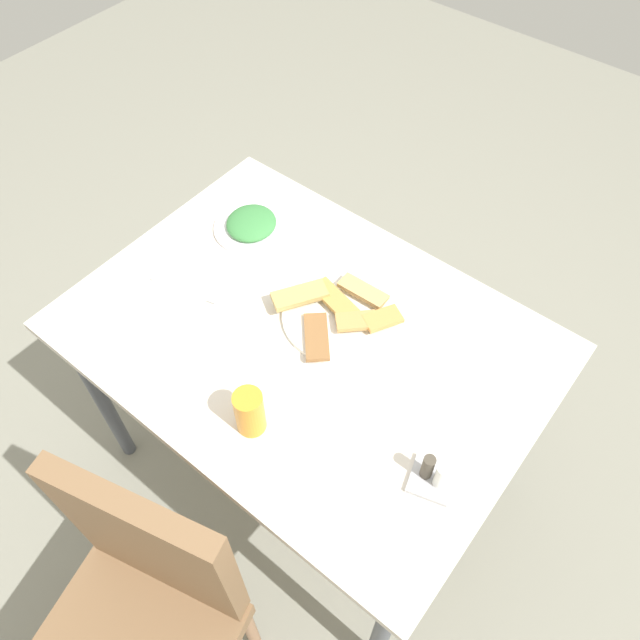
# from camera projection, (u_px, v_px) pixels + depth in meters

# --- Properties ---
(ground_plane) EXTENTS (6.00, 6.00, 0.00)m
(ground_plane) POSITION_uv_depth(u_px,v_px,m) (310.00, 461.00, 2.14)
(ground_plane) COLOR gray
(dining_table) EXTENTS (1.16, 0.84, 0.75)m
(dining_table) POSITION_uv_depth(u_px,v_px,m) (307.00, 353.00, 1.61)
(dining_table) COLOR silver
(dining_table) RESTS_ON ground_plane
(dining_chair) EXTENTS (0.51, 0.51, 0.91)m
(dining_chair) POSITION_uv_depth(u_px,v_px,m) (139.00, 613.00, 1.37)
(dining_chair) COLOR brown
(dining_chair) RESTS_ON ground_plane
(pide_platter) EXTENTS (0.31, 0.32, 0.05)m
(pide_platter) POSITION_uv_depth(u_px,v_px,m) (339.00, 313.00, 1.57)
(pide_platter) COLOR white
(pide_platter) RESTS_ON dining_table
(salad_plate_greens) EXTENTS (0.21, 0.21, 0.04)m
(salad_plate_greens) POSITION_uv_depth(u_px,v_px,m) (251.00, 224.00, 1.75)
(salad_plate_greens) COLOR white
(salad_plate_greens) RESTS_ON dining_table
(soda_can) EXTENTS (0.07, 0.07, 0.12)m
(soda_can) POSITION_uv_depth(u_px,v_px,m) (250.00, 412.00, 1.35)
(soda_can) COLOR orange
(soda_can) RESTS_ON dining_table
(paper_napkin) EXTENTS (0.18, 0.18, 0.00)m
(paper_napkin) POSITION_uv_depth(u_px,v_px,m) (189.00, 286.00, 1.64)
(paper_napkin) COLOR white
(paper_napkin) RESTS_ON dining_table
(fork) EXTENTS (0.17, 0.07, 0.00)m
(fork) POSITION_uv_depth(u_px,v_px,m) (194.00, 281.00, 1.64)
(fork) COLOR silver
(fork) RESTS_ON paper_napkin
(spoon) EXTENTS (0.19, 0.06, 0.00)m
(spoon) POSITION_uv_depth(u_px,v_px,m) (184.00, 289.00, 1.63)
(spoon) COLOR silver
(spoon) RESTS_ON paper_napkin
(condiment_caddy) EXTENTS (0.11, 0.11, 0.08)m
(condiment_caddy) POSITION_uv_depth(u_px,v_px,m) (433.00, 476.00, 1.29)
(condiment_caddy) COLOR #B2B2B7
(condiment_caddy) RESTS_ON dining_table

